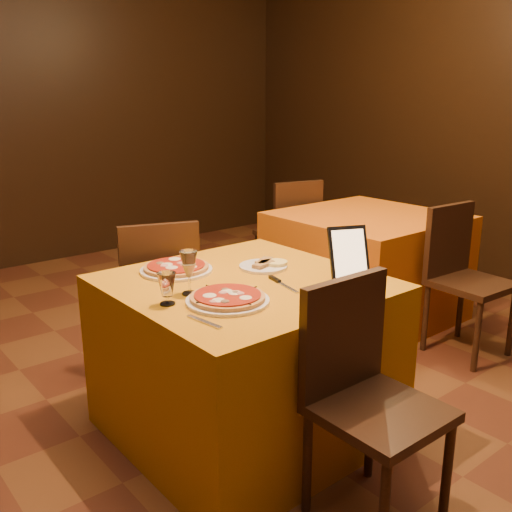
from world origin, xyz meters
TOP-DOWN VIEW (x-y plane):
  - floor at (0.00, 0.00)m, footprint 6.00×7.00m
  - wall_back at (0.00, 3.50)m, footprint 6.00×0.01m
  - main_table at (-0.11, -0.01)m, footprint 1.10×1.10m
  - side_table at (1.48, 0.61)m, footprint 1.10×1.10m
  - chair_main_near at (-0.11, -0.79)m, footprint 0.37×0.37m
  - chair_main_far at (-0.11, 0.80)m, footprint 0.54×0.54m
  - chair_side_near at (1.48, -0.22)m, footprint 0.47×0.47m
  - chair_side_far at (1.48, 1.45)m, footprint 0.58×0.58m
  - pizza_near at (-0.33, -0.18)m, footprint 0.34×0.34m
  - pizza_far at (-0.27, 0.30)m, footprint 0.34×0.34m
  - cutlet_dish at (0.09, 0.09)m, footprint 0.23×0.23m
  - wine_glass at (-0.39, -0.00)m, footprint 0.11×0.11m
  - water_glass at (-0.53, -0.05)m, footprint 0.09×0.09m
  - tablet at (0.27, -0.28)m, footprint 0.20×0.16m
  - knife at (-0.02, -0.18)m, footprint 0.06×0.22m
  - fork_near at (-0.52, -0.30)m, footprint 0.04×0.18m
  - fork_far at (-0.14, 0.32)m, footprint 0.09×0.15m

SIDE VIEW (x-z plane):
  - floor at x=0.00m, z-range -0.01..0.00m
  - main_table at x=-0.11m, z-range 0.00..0.75m
  - side_table at x=1.48m, z-range 0.00..0.75m
  - chair_main_near at x=-0.11m, z-range 0.00..0.91m
  - chair_main_far at x=-0.11m, z-range 0.00..0.91m
  - chair_side_near at x=1.48m, z-range 0.00..0.91m
  - chair_side_far at x=1.48m, z-range 0.00..0.91m
  - knife at x=-0.02m, z-range 0.75..0.76m
  - fork_near at x=-0.52m, z-range 0.75..0.76m
  - fork_far at x=-0.14m, z-range 0.75..0.76m
  - cutlet_dish at x=0.09m, z-range 0.75..0.78m
  - pizza_far at x=-0.27m, z-range 0.75..0.78m
  - pizza_near at x=-0.33m, z-range 0.75..0.78m
  - water_glass at x=-0.53m, z-range 0.75..0.88m
  - wine_glass at x=-0.39m, z-range 0.75..0.94m
  - tablet at x=0.27m, z-range 0.75..0.99m
  - wall_back at x=0.00m, z-range 0.00..2.80m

